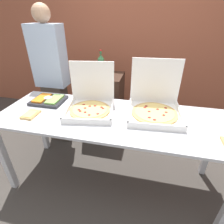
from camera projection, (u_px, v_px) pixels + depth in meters
The scene contains 12 objects.
ground_plane at pixel (112, 179), 2.07m from camera, with size 16.00×16.00×0.00m, color #423D38.
brick_wall_behind at pixel (135, 35), 2.81m from camera, with size 10.00×0.06×2.80m.
buffet_table at pixel (112, 126), 1.69m from camera, with size 2.19×0.77×0.86m.
pizza_box_far_left at pixel (91, 103), 1.72m from camera, with size 0.51×0.53×0.44m.
pizza_box_near_right at pixel (155, 105), 1.67m from camera, with size 0.52×0.54×0.48m.
paper_plate_front_left at pixel (31, 115), 1.64m from camera, with size 0.23×0.23×0.03m.
veggie_tray at pixel (49, 100), 1.90m from camera, with size 0.34×0.28×0.05m.
sideboard_podium at pixel (103, 106), 2.64m from camera, with size 0.56×0.46×0.96m.
soda_bottle at pixel (101, 65), 2.27m from camera, with size 0.08×0.08×0.34m.
soda_can_silver at pixel (93, 68), 2.48m from camera, with size 0.07×0.07×0.12m.
soda_can_colored at pixel (106, 69), 2.44m from camera, with size 0.07×0.07×0.12m.
person_guest_plaid at pixel (53, 79), 2.30m from camera, with size 0.40×0.22×1.81m.
Camera 1 is at (0.31, -1.37, 1.71)m, focal length 28.00 mm.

